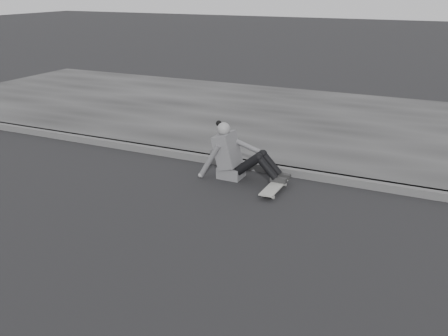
# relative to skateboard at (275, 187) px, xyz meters

# --- Properties ---
(ground) EXTENTS (80.00, 80.00, 0.00)m
(ground) POSITION_rel_skateboard_xyz_m (2.15, -1.86, -0.07)
(ground) COLOR black
(ground) RESTS_ON ground
(curb) EXTENTS (24.00, 0.16, 0.12)m
(curb) POSITION_rel_skateboard_xyz_m (2.15, 0.72, -0.01)
(curb) COLOR #4A4A4A
(curb) RESTS_ON ground
(sidewalk) EXTENTS (24.00, 6.00, 0.12)m
(sidewalk) POSITION_rel_skateboard_xyz_m (2.15, 3.74, -0.01)
(sidewalk) COLOR #323232
(sidewalk) RESTS_ON ground
(skateboard) EXTENTS (0.20, 0.78, 0.09)m
(skateboard) POSITION_rel_skateboard_xyz_m (0.00, 0.00, 0.00)
(skateboard) COLOR #989893
(skateboard) RESTS_ON ground
(seated_woman) EXTENTS (1.38, 0.46, 0.88)m
(seated_woman) POSITION_rel_skateboard_xyz_m (-0.73, 0.25, 0.29)
(seated_woman) COLOR #535355
(seated_woman) RESTS_ON ground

